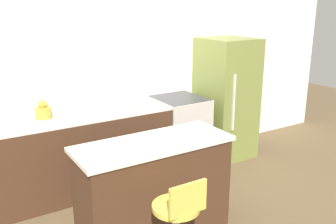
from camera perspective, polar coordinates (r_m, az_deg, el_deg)
The scene contains 8 objects.
ground_plane at distance 4.44m, azimuth -7.10°, elevation -12.30°, with size 14.00×14.00×0.00m, color brown.
wall_back at distance 4.63m, azimuth -11.39°, elevation 5.84°, with size 8.00×0.06×2.60m.
back_counter at distance 4.44m, azimuth -12.80°, elevation -5.98°, with size 2.02×0.66×0.93m.
kitchen_island at distance 3.54m, azimuth -2.15°, elevation -11.51°, with size 1.44×0.57×0.93m.
oven_range at distance 4.98m, azimuth 1.75°, elevation -3.02°, with size 0.61×0.67×0.93m.
refrigerator at distance 5.30m, azimuth 8.80°, elevation 2.09°, with size 0.66×0.74×1.66m.
kettle at distance 4.19m, azimuth -18.48°, elevation 0.17°, with size 0.18×0.18×0.20m.
mixing_bowl at distance 4.54m, azimuth -5.52°, elevation 1.63°, with size 0.26×0.26×0.08m.
Camera 1 is at (-1.58, -3.56, 2.12)m, focal length 40.00 mm.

